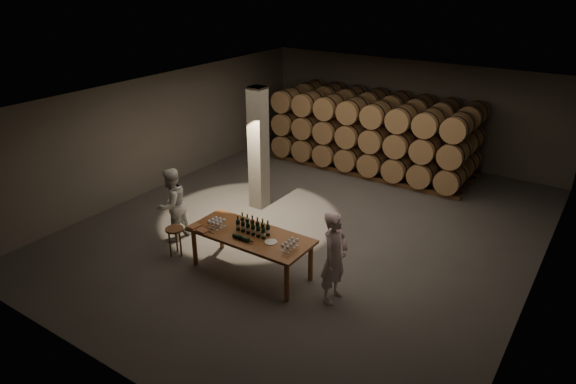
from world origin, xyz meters
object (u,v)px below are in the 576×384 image
Objects in this scene: tasting_table at (251,238)px; stool at (175,233)px; person_woman at (172,205)px; bottle_cluster at (253,227)px; person_man at (334,257)px; notebook_near at (203,230)px; plate at (271,242)px.

stool is at bearing -168.25° from tasting_table.
tasting_table is 1.86m from stool.
bottle_cluster is at bearing 87.75° from person_woman.
person_woman is (-4.27, 0.03, -0.05)m from person_man.
person_man is at bearing 3.53° from tasting_table.
notebook_near is 1.00m from stool.
person_woman reaches higher than tasting_table.
person_man reaches higher than stool.
person_man is (1.87, 0.05, -0.10)m from bottle_cluster.
person_man is (2.77, 0.57, 0.01)m from notebook_near.
tasting_table is at bearing 31.29° from notebook_near.
stool is at bearing 179.76° from notebook_near.
tasting_table is 11.21× the size of notebook_near.
plate is at bearing -12.38° from bottle_cluster.
tasting_table is 0.56m from plate.
bottle_cluster is at bearing 34.31° from notebook_near.
person_woman is (-2.94, 0.20, -0.04)m from plate.
bottle_cluster is 0.42× the size of person_woman.
person_man is 1.06× the size of person_woman.
stool is at bearing 99.81° from person_man.
notebook_near reaches higher than plate.
person_man reaches higher than person_woman.
notebook_near is (-0.89, -0.45, 0.12)m from tasting_table.
stool is (-0.92, 0.07, -0.37)m from notebook_near.
person_woman is at bearing 176.19° from plate.
notebook_near is at bearing -164.38° from plate.
tasting_table is 2.40m from person_woman.
bottle_cluster is 0.40× the size of person_man.
tasting_table is 3.94× the size of stool.
person_man is at bearing 1.46° from bottle_cluster.
tasting_table is 1.41× the size of person_man.
person_man is (1.33, 0.17, 0.01)m from plate.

